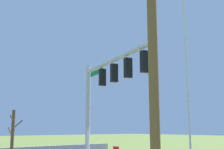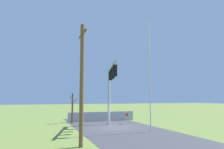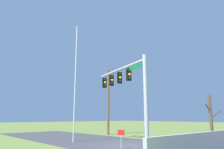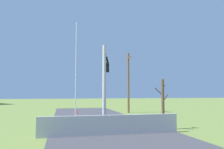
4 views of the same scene
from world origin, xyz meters
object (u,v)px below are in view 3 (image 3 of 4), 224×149
signal_mast (127,83)px  open_sign (121,135)px  utility_pole (108,100)px  bare_tree (211,120)px  flagpole (75,81)px

signal_mast → open_sign: signal_mast is taller
utility_pole → open_sign: size_ratio=6.21×
open_sign → signal_mast: bearing=127.6°
bare_tree → open_sign: (-2.94, -5.67, -0.88)m
bare_tree → signal_mast: bearing=-148.4°
open_sign → bare_tree: bearing=62.6°
utility_pole → open_sign: bearing=-36.6°
signal_mast → open_sign: 4.92m
flagpole → utility_pole: 7.86m
bare_tree → flagpole: bearing=-148.1°
flagpole → open_sign: size_ratio=8.17×
flagpole → utility_pole: flagpole is taller
flagpole → open_sign: (5.80, -0.23, -4.08)m
flagpole → bare_tree: (8.74, 5.44, -3.19)m
signal_mast → open_sign: (2.02, -2.62, -3.65)m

